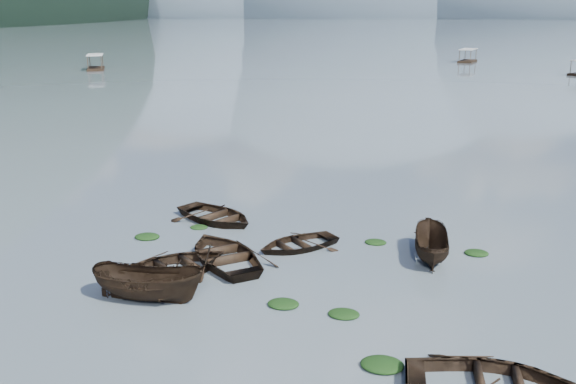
# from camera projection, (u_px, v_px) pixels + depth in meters

# --- Properties ---
(ground_plane) EXTENTS (2400.00, 2400.00, 0.00)m
(ground_plane) POSITION_uv_depth(u_px,v_px,m) (219.00, 368.00, 18.84)
(ground_plane) COLOR slate
(haze_mtn_a) EXTENTS (520.00, 520.00, 280.00)m
(haze_mtn_a) POSITION_uv_depth(u_px,v_px,m) (214.00, 16.00, 913.71)
(haze_mtn_a) COLOR #475666
(haze_mtn_a) RESTS_ON ground
(haze_mtn_b) EXTENTS (520.00, 520.00, 340.00)m
(haze_mtn_b) POSITION_uv_depth(u_px,v_px,m) (354.00, 16.00, 881.23)
(haze_mtn_b) COLOR #475666
(haze_mtn_b) RESTS_ON ground
(haze_mtn_c) EXTENTS (520.00, 520.00, 260.00)m
(haze_mtn_c) POSITION_uv_depth(u_px,v_px,m) (505.00, 16.00, 848.74)
(haze_mtn_c) COLOR #475666
(haze_mtn_c) RESTS_ON ground
(rowboat_1) EXTENTS (5.75, 5.78, 0.99)m
(rowboat_1) POSITION_uv_depth(u_px,v_px,m) (173.00, 274.00, 25.54)
(rowboat_1) COLOR black
(rowboat_1) RESTS_ON ground
(rowboat_2) EXTENTS (4.29, 1.74, 1.64)m
(rowboat_2) POSITION_uv_depth(u_px,v_px,m) (149.00, 300.00, 23.21)
(rowboat_2) COLOR black
(rowboat_2) RESTS_ON ground
(rowboat_3) EXTENTS (5.77, 6.06, 1.02)m
(rowboat_3) POSITION_uv_depth(u_px,v_px,m) (225.00, 261.00, 26.81)
(rowboat_3) COLOR black
(rowboat_3) RESTS_ON ground
(rowboat_6) EXTENTS (5.66, 5.26, 0.96)m
(rowboat_6) POSITION_uv_depth(u_px,v_px,m) (216.00, 221.00, 31.89)
(rowboat_6) COLOR black
(rowboat_6) RESTS_ON ground
(rowboat_7) EXTENTS (4.66, 4.55, 0.79)m
(rowboat_7) POSITION_uv_depth(u_px,v_px,m) (297.00, 248.00, 28.33)
(rowboat_7) COLOR black
(rowboat_7) RESTS_ON ground
(rowboat_8) EXTENTS (1.46, 3.80, 1.46)m
(rowboat_8) POSITION_uv_depth(u_px,v_px,m) (430.00, 259.00, 27.08)
(rowboat_8) COLOR black
(rowboat_8) RESTS_ON ground
(weed_clump_1) EXTENTS (1.14, 0.91, 0.25)m
(weed_clump_1) POSITION_uv_depth(u_px,v_px,m) (283.00, 306.00, 22.81)
(weed_clump_1) COLOR black
(weed_clump_1) RESTS_ON ground
(weed_clump_2) EXTENTS (1.30, 1.04, 0.28)m
(weed_clump_2) POSITION_uv_depth(u_px,v_px,m) (382.00, 367.00, 18.90)
(weed_clump_2) COLOR black
(weed_clump_2) RESTS_ON ground
(weed_clump_3) EXTENTS (1.03, 0.87, 0.23)m
(weed_clump_3) POSITION_uv_depth(u_px,v_px,m) (476.00, 254.00, 27.58)
(weed_clump_3) COLOR black
(weed_clump_3) RESTS_ON ground
(weed_clump_4) EXTENTS (1.10, 0.87, 0.23)m
(weed_clump_4) POSITION_uv_depth(u_px,v_px,m) (344.00, 315.00, 22.08)
(weed_clump_4) COLOR black
(weed_clump_4) RESTS_ON ground
(weed_clump_5) EXTENTS (1.17, 0.94, 0.25)m
(weed_clump_5) POSITION_uv_depth(u_px,v_px,m) (147.00, 238.00, 29.53)
(weed_clump_5) COLOR black
(weed_clump_5) RESTS_ON ground
(weed_clump_6) EXTENTS (0.87, 0.72, 0.18)m
(weed_clump_6) POSITION_uv_depth(u_px,v_px,m) (199.00, 228.00, 30.88)
(weed_clump_6) COLOR black
(weed_clump_6) RESTS_ON ground
(weed_clump_7) EXTENTS (0.98, 0.78, 0.21)m
(weed_clump_7) POSITION_uv_depth(u_px,v_px,m) (376.00, 243.00, 28.87)
(weed_clump_7) COLOR black
(weed_clump_7) RESTS_ON ground
(pontoon_left) EXTENTS (5.04, 7.04, 2.49)m
(pontoon_left) POSITION_uv_depth(u_px,v_px,m) (96.00, 70.00, 110.23)
(pontoon_left) COLOR black
(pontoon_left) RESTS_ON ground
(pontoon_centre) EXTENTS (4.36, 6.88, 2.45)m
(pontoon_centre) POSITION_uv_depth(u_px,v_px,m) (467.00, 62.00, 125.81)
(pontoon_centre) COLOR black
(pontoon_centre) RESTS_ON ground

